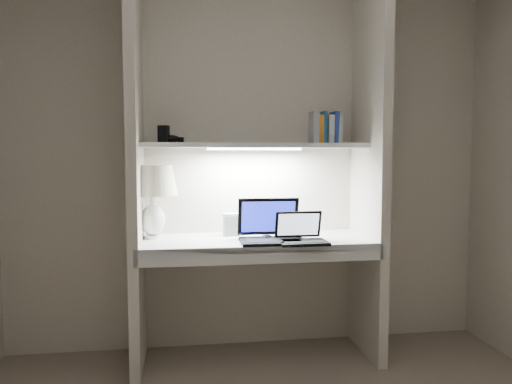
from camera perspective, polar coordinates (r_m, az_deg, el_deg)
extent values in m
cube|color=beige|center=(3.35, -0.63, 3.59)|extent=(3.20, 0.01, 2.50)
cube|color=beige|center=(3.06, -13.62, 3.38)|extent=(0.06, 0.55, 2.50)
cube|color=beige|center=(3.27, 12.86, 3.45)|extent=(0.06, 0.55, 2.50)
cube|color=white|center=(3.13, 0.07, -5.69)|extent=(1.40, 0.55, 0.04)
cube|color=silver|center=(2.88, 0.85, -7.18)|extent=(1.46, 0.03, 0.10)
cube|color=silver|center=(3.17, -0.18, 5.34)|extent=(1.40, 0.36, 0.03)
cube|color=white|center=(3.17, -0.18, 4.95)|extent=(0.60, 0.04, 0.02)
cylinder|color=white|center=(3.19, -11.68, -5.02)|extent=(0.11, 0.11, 0.02)
ellipsoid|color=white|center=(3.18, -11.71, -3.16)|extent=(0.16, 0.16, 0.20)
cylinder|color=white|center=(3.16, -11.75, -1.10)|extent=(0.03, 0.03, 0.08)
sphere|color=#FFD899|center=(3.16, -11.77, 0.41)|extent=(0.05, 0.05, 0.05)
cube|color=black|center=(2.98, 1.88, -5.62)|extent=(0.38, 0.27, 0.02)
cube|color=black|center=(2.98, 1.88, -5.44)|extent=(0.33, 0.19, 0.00)
cube|color=black|center=(3.12, 1.40, -2.81)|extent=(0.38, 0.07, 0.24)
cube|color=#1A28DF|center=(3.12, 1.42, -2.83)|extent=(0.34, 0.06, 0.19)
cube|color=black|center=(2.95, 5.39, -5.76)|extent=(0.29, 0.20, 0.02)
cube|color=black|center=(2.95, 5.39, -5.57)|extent=(0.24, 0.14, 0.00)
cube|color=black|center=(3.05, 4.83, -3.69)|extent=(0.28, 0.06, 0.17)
cube|color=silver|center=(3.04, 4.87, -3.71)|extent=(0.25, 0.04, 0.13)
cube|color=silver|center=(3.22, -2.83, -3.73)|extent=(0.11, 0.08, 0.14)
ellipsoid|color=black|center=(3.06, 1.18, -5.23)|extent=(0.10, 0.07, 0.03)
torus|color=black|center=(3.27, 3.75, -4.80)|extent=(0.12, 0.12, 0.01)
cube|color=gold|center=(3.19, -11.69, -5.21)|extent=(0.09, 0.09, 0.00)
cube|color=silver|center=(3.42, 9.33, 7.05)|extent=(0.03, 0.14, 0.19)
cube|color=#2945A7|center=(3.41, 8.90, 7.26)|extent=(0.04, 0.14, 0.21)
cube|color=silver|center=(3.40, 8.33, 7.08)|extent=(0.04, 0.14, 0.19)
cube|color=#236798|center=(3.39, 7.64, 7.29)|extent=(0.02, 0.14, 0.21)
cube|color=orange|center=(3.38, 7.19, 7.10)|extent=(0.03, 0.14, 0.19)
cube|color=#A3A3A8|center=(3.37, 6.62, 7.32)|extent=(0.04, 0.14, 0.21)
cube|color=black|center=(3.20, -10.51, 6.51)|extent=(0.08, 0.07, 0.11)
ellipsoid|color=black|center=(3.21, -9.73, 6.01)|extent=(0.13, 0.10, 0.05)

